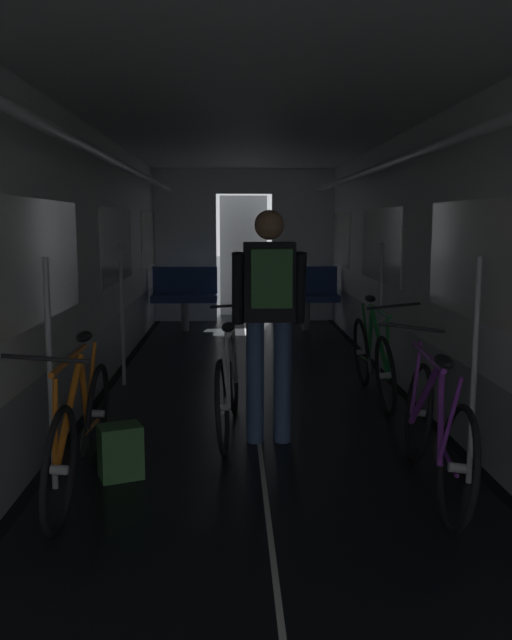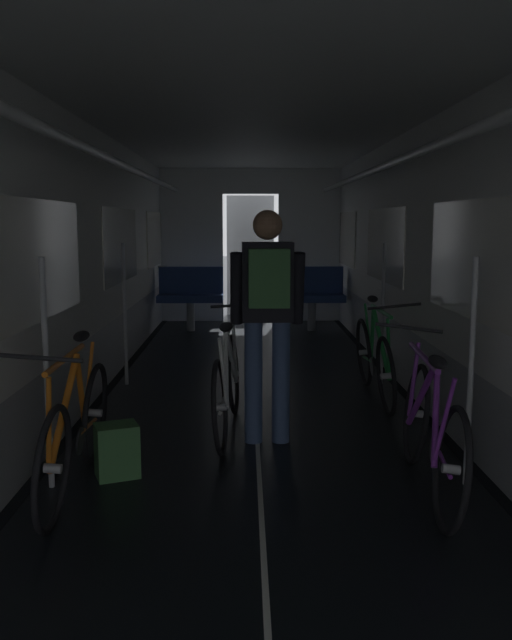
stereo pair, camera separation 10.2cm
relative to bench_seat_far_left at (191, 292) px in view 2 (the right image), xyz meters
name	(u,v)px [view 2 (the right image)]	position (x,y,z in m)	size (l,w,h in m)	color
train_car_shell	(256,210)	(0.90, -4.47, 1.13)	(3.14, 12.34, 2.57)	black
bench_seat_far_left	(191,292)	(0.00, 0.00, 0.00)	(0.98, 0.51, 0.95)	gray
bench_seat_far_right	(311,292)	(1.80, 0.00, 0.00)	(0.98, 0.51, 0.95)	gray
bicycle_green	(374,358)	(1.99, -3.96, -0.19)	(0.44, 1.69, 0.95)	black
bicycle_orange	(76,429)	(-0.19, -6.03, -0.18)	(0.44, 1.69, 0.95)	black
bicycle_purple	(431,430)	(1.91, -6.09, -0.19)	(0.44, 1.69, 0.95)	black
person_cyclist_aisle	(268,305)	(0.97, -5.17, 0.45)	(0.53, 0.38, 1.69)	#384C75
bicycle_white_in_aisle	(227,383)	(0.68, -4.91, -0.18)	(0.44, 1.69, 0.95)	black
backpack_on_floor	(117,451)	(0.00, -5.81, -0.40)	(0.26, 0.20, 0.34)	#3D703D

